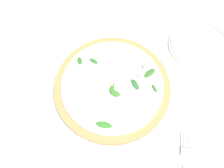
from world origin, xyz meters
name	(u,v)px	position (x,y,z in m)	size (l,w,h in m)	color
ground_plane	(119,88)	(0.00, 0.00, 0.00)	(6.00, 6.00, 0.00)	silver
pizza_arugula_main	(112,86)	(0.00, 0.02, 0.02)	(0.36, 0.36, 0.05)	white
side_plate_white	(200,45)	(0.09, -0.30, 0.01)	(0.21, 0.21, 0.02)	white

